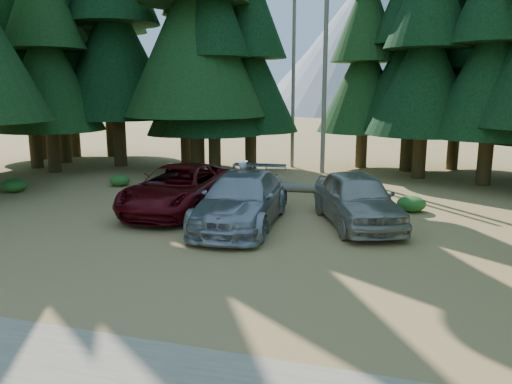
% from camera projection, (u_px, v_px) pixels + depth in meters
% --- Properties ---
extents(ground, '(160.00, 160.00, 0.00)m').
position_uv_depth(ground, '(211.00, 255.00, 13.75)').
color(ground, '#AF8A4A').
rests_on(ground, ground).
extents(forest_belt_north, '(36.00, 7.00, 22.00)m').
position_uv_depth(forest_belt_north, '(309.00, 171.00, 27.84)').
color(forest_belt_north, black).
rests_on(forest_belt_north, ground).
extents(snag_front, '(0.24, 0.24, 12.00)m').
position_uv_depth(snag_front, '(325.00, 59.00, 25.93)').
color(snag_front, slate).
rests_on(snag_front, ground).
extents(snag_back, '(0.20, 0.20, 10.00)m').
position_uv_depth(snag_back, '(293.00, 79.00, 28.09)').
color(snag_back, slate).
rests_on(snag_back, ground).
extents(mountain_peak, '(48.00, 50.00, 28.00)m').
position_uv_depth(mountain_peak, '(367.00, 44.00, 94.75)').
color(mountain_peak, '#9A9EA2').
rests_on(mountain_peak, ground).
extents(red_pickup, '(2.97, 6.20, 1.70)m').
position_uv_depth(red_pickup, '(179.00, 188.00, 18.59)').
color(red_pickup, '#55070C').
rests_on(red_pickup, ground).
extents(silver_minivan_center, '(2.80, 6.11, 1.73)m').
position_uv_depth(silver_minivan_center, '(242.00, 200.00, 16.63)').
color(silver_minivan_center, '#A4A6AC').
rests_on(silver_minivan_center, ground).
extents(silver_minivan_right, '(3.94, 5.62, 1.78)m').
position_uv_depth(silver_minivan_right, '(357.00, 199.00, 16.69)').
color(silver_minivan_right, '#A6A094').
rests_on(silver_minivan_right, ground).
extents(frisbee_player, '(0.72, 0.57, 1.75)m').
position_uv_depth(frisbee_player, '(242.00, 185.00, 17.90)').
color(frisbee_player, beige).
rests_on(frisbee_player, ground).
extents(log_left, '(3.79, 0.27, 0.27)m').
position_uv_depth(log_left, '(189.00, 190.00, 21.88)').
color(log_left, slate).
rests_on(log_left, ground).
extents(log_mid, '(2.89, 1.91, 0.27)m').
position_uv_depth(log_mid, '(305.00, 187.00, 22.44)').
color(log_mid, slate).
rests_on(log_mid, ground).
extents(log_right, '(5.52, 0.83, 0.35)m').
position_uv_depth(log_right, '(318.00, 189.00, 21.95)').
color(log_right, slate).
rests_on(log_right, ground).
extents(shrub_far_left, '(0.95, 0.95, 0.52)m').
position_uv_depth(shrub_far_left, '(120.00, 180.00, 23.44)').
color(shrub_far_left, '#1E651E').
rests_on(shrub_far_left, ground).
extents(shrub_left, '(1.00, 1.00, 0.55)m').
position_uv_depth(shrub_left, '(240.00, 183.00, 22.63)').
color(shrub_left, '#1E651E').
rests_on(shrub_left, ground).
extents(shrub_center_left, '(1.13, 1.13, 0.62)m').
position_uv_depth(shrub_center_left, '(201.00, 187.00, 21.56)').
color(shrub_center_left, '#1E651E').
rests_on(shrub_center_left, ground).
extents(shrub_center_right, '(0.91, 0.91, 0.50)m').
position_uv_depth(shrub_center_right, '(263.00, 181.00, 23.46)').
color(shrub_center_right, '#1E651E').
rests_on(shrub_center_right, ground).
extents(shrub_right, '(1.06, 1.06, 0.58)m').
position_uv_depth(shrub_right, '(411.00, 204.00, 18.58)').
color(shrub_right, '#1E651E').
rests_on(shrub_right, ground).
extents(shrub_far_right, '(1.10, 1.10, 0.61)m').
position_uv_depth(shrub_far_right, '(359.00, 200.00, 19.10)').
color(shrub_far_right, '#1E651E').
rests_on(shrub_far_right, ground).
extents(shrub_edge_west, '(1.07, 1.07, 0.59)m').
position_uv_depth(shrub_edge_west, '(14.00, 186.00, 22.02)').
color(shrub_edge_west, '#1E651E').
rests_on(shrub_edge_west, ground).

